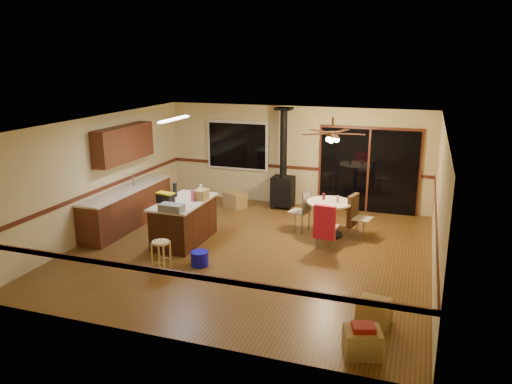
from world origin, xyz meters
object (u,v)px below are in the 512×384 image
at_px(box_corner_b, 374,312).
at_px(kitchen_island, 184,221).
at_px(toolbox_grey, 172,208).
at_px(box_under_window, 235,200).
at_px(blue_bucket, 200,259).
at_px(chair_left, 303,206).
at_px(chair_right, 354,211).
at_px(bar_stool, 161,256).
at_px(dining_table, 329,212).
at_px(chair_near, 325,222).
at_px(wood_stove, 283,181).
at_px(box_corner_a, 362,342).
at_px(toolbox_black, 165,198).

bearing_deg(box_corner_b, kitchen_island, 152.63).
height_order(toolbox_grey, box_under_window, toolbox_grey).
relative_size(blue_bucket, chair_left, 0.65).
bearing_deg(kitchen_island, chair_right, 23.39).
xyz_separation_m(bar_stool, dining_table, (2.54, 2.88, 0.24)).
bearing_deg(box_under_window, bar_stool, -87.61).
relative_size(dining_table, chair_left, 1.90).
height_order(kitchen_island, box_corner_b, kitchen_island).
xyz_separation_m(bar_stool, chair_left, (1.94, 2.95, 0.30)).
distance_m(kitchen_island, chair_right, 3.65).
relative_size(chair_near, box_under_window, 1.37).
relative_size(dining_table, chair_near, 1.40).
height_order(kitchen_island, box_under_window, kitchen_island).
xyz_separation_m(chair_left, box_corner_b, (1.94, -3.59, -0.40)).
height_order(wood_stove, chair_right, wood_stove).
distance_m(toolbox_grey, chair_left, 3.05).
bearing_deg(blue_bucket, wood_stove, 83.60).
height_order(kitchen_island, chair_left, chair_left).
distance_m(chair_left, box_corner_a, 4.86).
height_order(kitchen_island, chair_right, chair_right).
height_order(dining_table, chair_left, chair_left).
bearing_deg(blue_bucket, bar_stool, -139.71).
bearing_deg(toolbox_grey, bar_stool, -77.15).
height_order(chair_left, chair_right, same).
bearing_deg(box_corner_b, chair_near, 115.70).
relative_size(blue_bucket, box_under_window, 0.65).
height_order(dining_table, chair_near, chair_near).
bearing_deg(kitchen_island, box_under_window, 87.51).
distance_m(kitchen_island, blue_bucket, 1.38).
distance_m(toolbox_grey, chair_near, 3.07).
relative_size(chair_near, box_corner_a, 1.47).
height_order(wood_stove, chair_near, wood_stove).
distance_m(kitchen_island, toolbox_grey, 0.89).
relative_size(chair_right, box_corner_a, 1.47).
relative_size(blue_bucket, chair_right, 0.48).
relative_size(bar_stool, blue_bucket, 1.75).
xyz_separation_m(chair_left, chair_right, (1.12, 0.02, 0.01)).
height_order(wood_stove, box_corner_b, wood_stove).
xyz_separation_m(toolbox_black, chair_left, (2.51, 1.68, -0.41)).
bearing_deg(box_corner_a, box_corner_b, 85.97).
bearing_deg(box_corner_b, box_corner_a, -94.03).
xyz_separation_m(kitchen_island, blue_bucket, (0.84, -1.06, -0.31)).
distance_m(blue_bucket, box_corner_a, 3.82).
xyz_separation_m(blue_bucket, dining_table, (1.99, 2.41, 0.40)).
xyz_separation_m(dining_table, box_corner_a, (1.29, -4.38, -0.35)).
height_order(wood_stove, box_corner_a, wood_stove).
relative_size(chair_left, box_corner_b, 1.12).
relative_size(bar_stool, chair_right, 0.84).
distance_m(chair_left, chair_right, 1.12).
height_order(wood_stove, dining_table, wood_stove).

